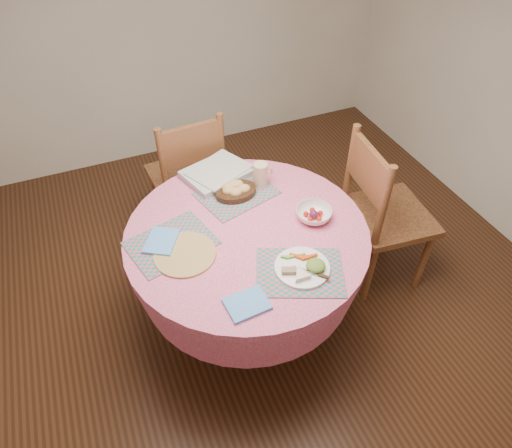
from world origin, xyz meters
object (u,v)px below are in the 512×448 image
Objects in this scene: dining_table at (247,257)px; chair_back at (189,175)px; chair_right at (382,212)px; wicker_trivet at (185,254)px; dinner_plate at (304,267)px; latte_mug at (261,174)px; bread_bowl at (235,189)px; fruit_bowl at (314,214)px.

dining_table is 1.24× the size of chair_back.
chair_right reaches higher than dining_table.
dining_table is at bearing 6.41° from wicker_trivet.
chair_right is at bearing 27.46° from dinner_plate.
dinner_plate is at bearing -95.57° from latte_mug.
dining_table is 5.39× the size of bread_bowl.
chair_right is 1.05× the size of chair_back.
dinner_plate is at bearing 96.45° from chair_back.
bread_bowl is (0.12, -0.58, 0.27)m from chair_back.
dinner_plate is at bearing -81.10° from bread_bowl.
chair_back reaches higher than fruit_bowl.
dinner_plate and fruit_bowl have the same top height.
wicker_trivet is 0.69m from fruit_bowl.
chair_right reaches higher than wicker_trivet.
dinner_plate is at bearing -66.68° from dining_table.
chair_right reaches higher than latte_mug.
dinner_plate is at bearing -32.25° from wicker_trivet.
wicker_trivet is at bearing 179.29° from fruit_bowl.
chair_right is 0.58m from fruit_bowl.
chair_right reaches higher than dinner_plate.
latte_mug is (0.06, 0.66, 0.05)m from dinner_plate.
dining_table is at bearing -99.58° from bread_bowl.
latte_mug reaches higher than dining_table.
bread_bowl is (-0.83, 0.25, 0.24)m from chair_right.
dinner_plate is (-0.73, -0.38, 0.23)m from chair_right.
fruit_bowl is (0.35, -0.05, 0.22)m from dining_table.
chair_back is at bearing 117.02° from latte_mug.
bread_bowl is (0.38, 0.33, 0.03)m from wicker_trivet.
chair_right is at bearing -16.70° from bread_bowl.
wicker_trivet is (-0.34, -0.04, 0.20)m from dining_table.
dining_table is 1.19× the size of chair_right.
latte_mug reaches higher than fruit_bowl.
wicker_trivet is 1.48× the size of fruit_bowl.
dining_table is 0.39m from wicker_trivet.
dinner_plate is 0.36m from fruit_bowl.
dinner_plate reaches higher than wicker_trivet.
fruit_bowl is (0.21, 0.30, 0.01)m from dinner_plate.
dining_table is at bearing 98.49° from chair_right.
dinner_plate is 0.66m from latte_mug.
fruit_bowl is (0.14, -0.36, -0.05)m from latte_mug.
chair_back is 1.25m from dinner_plate.
bread_bowl is at bearing 79.25° from chair_right.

